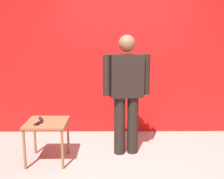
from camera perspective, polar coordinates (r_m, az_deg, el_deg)
ground_plane at (r=3.62m, az=4.20°, el=-17.27°), size 12.00×12.00×0.00m
back_wall_red at (r=4.83m, az=2.88°, el=7.87°), size 5.59×0.12×2.90m
standing_person at (r=3.90m, az=3.07°, el=0.12°), size 0.69×0.30×1.74m
side_table at (r=3.86m, az=-13.56°, el=-7.74°), size 0.55×0.55×0.57m
cell_phone at (r=3.76m, az=-15.28°, el=-6.93°), size 0.10×0.16×0.01m
tv_remote at (r=3.93m, az=-14.76°, el=-6.04°), size 0.11×0.17×0.02m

